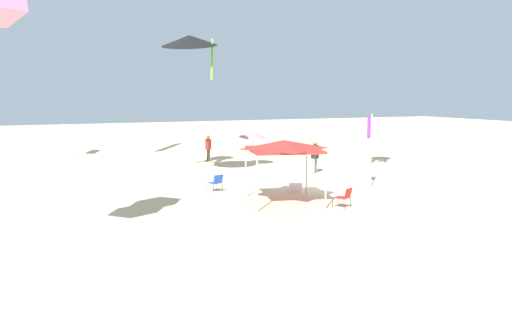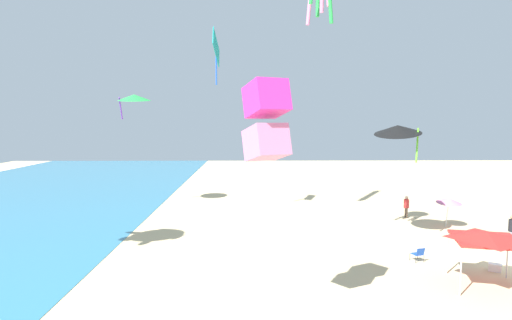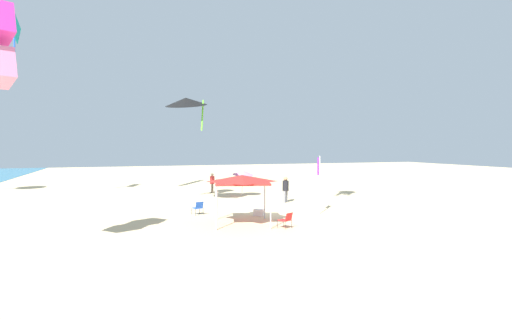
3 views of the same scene
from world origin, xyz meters
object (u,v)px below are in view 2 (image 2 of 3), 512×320
canopy_tent (487,236)px  beach_umbrella (449,201)px  person_far_stroller (512,228)px  cooler_box (495,267)px  person_watching_sky (406,205)px  folding_chair_facing_ocean (418,253)px  kite_delta_green (134,98)px  kite_delta_black (398,129)px  kite_diamond_teal (216,49)px  kite_box_magenta (266,121)px

canopy_tent → beach_umbrella: 11.58m
person_far_stroller → cooler_box: bearing=9.9°
canopy_tent → person_far_stroller: 8.59m
beach_umbrella → person_watching_sky: beach_umbrella is taller
folding_chair_facing_ocean → kite_delta_green: kite_delta_green is taller
person_far_stroller → kite_delta_black: size_ratio=0.49×
canopy_tent → kite_delta_green: (17.54, 20.84, 7.30)m
beach_umbrella → kite_delta_green: 26.29m
cooler_box → kite_delta_black: kite_delta_black is taller
folding_chair_facing_ocean → kite_delta_green: 25.43m
folding_chair_facing_ocean → person_far_stroller: size_ratio=0.43×
person_far_stroller → kite_delta_green: size_ratio=0.62×
folding_chair_facing_ocean → person_far_stroller: (3.06, -7.06, 0.64)m
beach_umbrella → kite_delta_black: bearing=127.9°
person_far_stroller → person_watching_sky: person_far_stroller is taller
folding_chair_facing_ocean → cooler_box: folding_chair_facing_ocean is taller
kite_delta_green → kite_delta_black: (-10.64, -18.95, -2.49)m
cooler_box → person_far_stroller: size_ratio=0.39×
kite_diamond_teal → kite_box_magenta: bearing=-157.9°
folding_chair_facing_ocean → kite_diamond_teal: (10.02, 11.80, 12.63)m
folding_chair_facing_ocean → kite_delta_black: kite_delta_black is taller
folding_chair_facing_ocean → kite_diamond_teal: bearing=-55.8°
kite_box_magenta → canopy_tent: bearing=-4.9°
person_watching_sky → kite_diamond_teal: size_ratio=0.40×
kite_delta_green → kite_box_magenta: size_ratio=1.04×
cooler_box → kite_delta_green: kite_delta_green is taller
beach_umbrella → folding_chair_facing_ocean: (-7.51, 5.15, -1.49)m
kite_diamond_teal → person_watching_sky: bearing=-75.5°
kite_diamond_teal → beach_umbrella: bearing=-86.4°
folding_chair_facing_ocean → cooler_box: size_ratio=1.10×
canopy_tent → cooler_box: 3.40m
person_far_stroller → kite_diamond_teal: (6.96, 18.86, 11.99)m
kite_box_magenta → cooler_box: bearing=0.4°
cooler_box → kite_delta_black: bearing=35.9°
canopy_tent → kite_box_magenta: kite_box_magenta is taller
canopy_tent → cooler_box: bearing=-39.6°
canopy_tent → kite_delta_green: kite_delta_green is taller
person_watching_sky → kite_delta_black: 10.16m
folding_chair_facing_ocean → beach_umbrella: bearing=-140.0°
beach_umbrella → cooler_box: bearing=168.9°
kite_delta_black → kite_delta_green: bearing=-0.7°
kite_box_magenta → beach_umbrella: bearing=21.3°
person_far_stroller → kite_box_magenta: size_ratio=0.65×
folding_chair_facing_ocean → kite_diamond_teal: kite_diamond_teal is taller
folding_chair_facing_ocean → person_far_stroller: 7.72m
kite_delta_green → kite_box_magenta: bearing=-69.1°
kite_delta_green → canopy_tent: bearing=-45.0°
kite_diamond_teal → kite_delta_black: bearing=-107.8°
kite_delta_green → beach_umbrella: bearing=-19.9°
person_watching_sky → kite_box_magenta: bearing=152.3°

